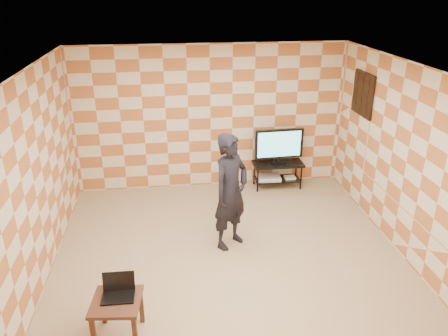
{
  "coord_description": "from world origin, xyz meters",
  "views": [
    {
      "loc": [
        -0.78,
        -5.25,
        3.69
      ],
      "look_at": [
        0.0,
        0.6,
        1.15
      ],
      "focal_mm": 35.0,
      "sensor_mm": 36.0,
      "label": 1
    }
  ],
  "objects": [
    {
      "name": "floor",
      "position": [
        0.0,
        0.0,
        0.0
      ],
      "size": [
        5.0,
        5.0,
        0.0
      ],
      "primitive_type": "plane",
      "color": "tan",
      "rests_on": "ground"
    },
    {
      "name": "wall_back",
      "position": [
        0.0,
        2.5,
        1.35
      ],
      "size": [
        5.0,
        0.02,
        2.7
      ],
      "primitive_type": "cube",
      "color": "beige",
      "rests_on": "ground"
    },
    {
      "name": "wall_front",
      "position": [
        0.0,
        -2.5,
        1.35
      ],
      "size": [
        5.0,
        0.02,
        2.7
      ],
      "primitive_type": "cube",
      "color": "beige",
      "rests_on": "ground"
    },
    {
      "name": "wall_left",
      "position": [
        -2.5,
        0.0,
        1.35
      ],
      "size": [
        0.02,
        5.0,
        2.7
      ],
      "primitive_type": "cube",
      "color": "beige",
      "rests_on": "ground"
    },
    {
      "name": "wall_right",
      "position": [
        2.5,
        0.0,
        1.35
      ],
      "size": [
        0.02,
        5.0,
        2.7
      ],
      "primitive_type": "cube",
      "color": "beige",
      "rests_on": "ground"
    },
    {
      "name": "ceiling",
      "position": [
        0.0,
        0.0,
        2.7
      ],
      "size": [
        5.0,
        5.0,
        0.02
      ],
      "primitive_type": "cube",
      "color": "white",
      "rests_on": "wall_back"
    },
    {
      "name": "wall_art",
      "position": [
        2.47,
        1.55,
        1.95
      ],
      "size": [
        0.04,
        0.72,
        0.72
      ],
      "color": "black",
      "rests_on": "wall_right"
    },
    {
      "name": "tv_stand",
      "position": [
        1.25,
        2.21,
        0.36
      ],
      "size": [
        0.95,
        0.43,
        0.5
      ],
      "color": "black",
      "rests_on": "floor"
    },
    {
      "name": "tv",
      "position": [
        1.25,
        2.2,
        0.87
      ],
      "size": [
        0.92,
        0.19,
        0.67
      ],
      "color": "black",
      "rests_on": "tv_stand"
    },
    {
      "name": "dvd_player",
      "position": [
        1.08,
        2.2,
        0.21
      ],
      "size": [
        0.46,
        0.34,
        0.07
      ],
      "primitive_type": "cube",
      "rotation": [
        0.0,
        0.0,
        -0.07
      ],
      "color": "silver",
      "rests_on": "tv_stand"
    },
    {
      "name": "game_console",
      "position": [
        1.49,
        2.18,
        0.2
      ],
      "size": [
        0.21,
        0.15,
        0.05
      ],
      "primitive_type": "cube",
      "rotation": [
        0.0,
        0.0,
        0.0
      ],
      "color": "silver",
      "rests_on": "tv_stand"
    },
    {
      "name": "side_table",
      "position": [
        -1.44,
        -1.35,
        0.41
      ],
      "size": [
        0.58,
        0.58,
        0.5
      ],
      "color": "#3C251A",
      "rests_on": "floor"
    },
    {
      "name": "laptop",
      "position": [
        -1.42,
        -1.26,
        0.55
      ],
      "size": [
        0.36,
        0.29,
        0.24
      ],
      "color": "black",
      "rests_on": "side_table"
    },
    {
      "name": "person",
      "position": [
        0.06,
        0.34,
        0.88
      ],
      "size": [
        0.76,
        0.74,
        1.76
      ],
      "primitive_type": "imported",
      "rotation": [
        0.0,
        0.0,
        0.71
      ],
      "color": "black",
      "rests_on": "floor"
    }
  ]
}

